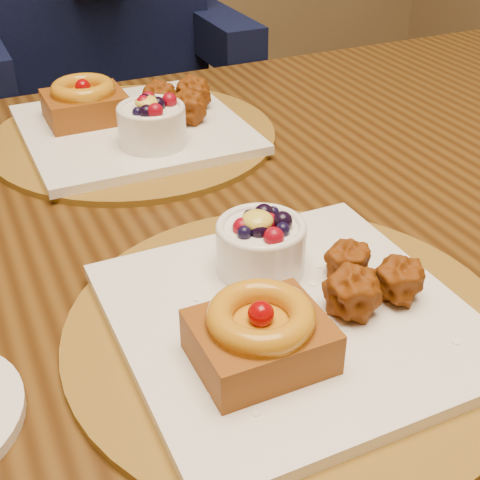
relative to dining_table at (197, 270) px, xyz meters
name	(u,v)px	position (x,y,z in m)	size (l,w,h in m)	color
dining_table	(197,270)	(0.00, 0.00, 0.00)	(1.60, 0.90, 0.76)	#341C09
place_setting_near	(287,309)	(0.00, -0.22, 0.10)	(0.38, 0.38, 0.08)	brown
place_setting_far	(132,124)	(0.00, 0.22, 0.10)	(0.38, 0.38, 0.08)	brown
chair_far	(105,132)	(0.08, 0.77, -0.14)	(0.59, 0.59, 0.97)	black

